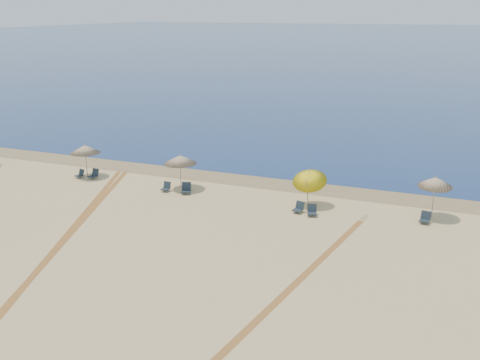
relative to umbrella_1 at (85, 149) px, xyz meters
The scene contains 14 objects.
ocean 204.63m from the umbrella_1, 86.67° to the left, with size 500.00×500.00×0.00m, color #0C2151.
wet_sand 12.48m from the umbrella_1, 15.40° to the left, with size 500.00×500.00×0.00m, color olive.
umbrella_1 is the anchor object (origin of this frame).
umbrella_2 7.43m from the umbrella_1, ahead, with size 2.14×2.14×2.33m.
umbrella_3 16.10m from the umbrella_1, ahead, with size 2.05×2.08×2.50m.
umbrella_4 23.14m from the umbrella_1, ahead, with size 1.89×1.93×2.46m.
chair_2 1.81m from the umbrella_1, 123.59° to the right, with size 0.63×0.69×0.59m.
chair_3 1.87m from the umbrella_1, 16.90° to the right, with size 0.65×0.73×0.67m.
chair_4 7.05m from the umbrella_1, ahead, with size 0.53×0.61×0.61m.
chair_5 8.41m from the umbrella_1, ahead, with size 0.77×0.83×0.70m.
chair_6 16.00m from the umbrella_1, ahead, with size 0.66×0.73×0.63m.
chair_7 16.86m from the umbrella_1, ahead, with size 0.69×0.75×0.65m.
chair_8 22.89m from the umbrella_1, ahead, with size 0.62×0.70×0.65m.
tire_tracks 15.17m from the umbrella_1, 50.86° to the right, with size 45.74×39.89×0.00m.
Camera 1 is at (11.19, -9.29, 11.36)m, focal length 40.09 mm.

